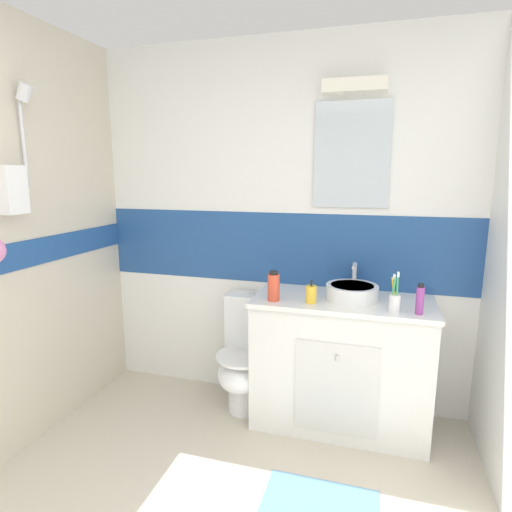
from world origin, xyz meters
TOP-DOWN VIEW (x-y plane):
  - wall_back_tiled at (0.01, 2.45)m, footprint 3.20×0.20m
  - vanity_cabinet at (0.47, 2.15)m, footprint 1.10×0.53m
  - sink_basin at (0.52, 2.16)m, footprint 0.32×0.37m
  - toilet at (-0.16, 2.16)m, footprint 0.37×0.50m
  - toothbrush_cup at (0.77, 1.97)m, footprint 0.06×0.06m
  - soap_dispenser at (0.29, 2.01)m, footprint 0.06×0.06m
  - deodorant_spray_can at (0.90, 1.97)m, footprint 0.04×0.04m
  - mouthwash_bottle at (0.07, 1.99)m, footprint 0.07×0.07m
  - bath_mat at (0.46, 1.37)m, footprint 0.57×0.40m

SIDE VIEW (x-z plane):
  - bath_mat at x=0.46m, z-range 0.00..0.01m
  - toilet at x=-0.16m, z-range -0.03..0.77m
  - vanity_cabinet at x=0.47m, z-range 0.00..0.85m
  - sink_basin at x=0.52m, z-range 0.80..1.00m
  - soap_dispenser at x=0.29m, z-range 0.83..0.98m
  - toothbrush_cup at x=0.77m, z-range 0.80..1.03m
  - deodorant_spray_can at x=0.90m, z-range 0.85..1.02m
  - mouthwash_bottle at x=0.07m, z-range 0.85..1.03m
  - wall_back_tiled at x=0.01m, z-range 0.01..2.51m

